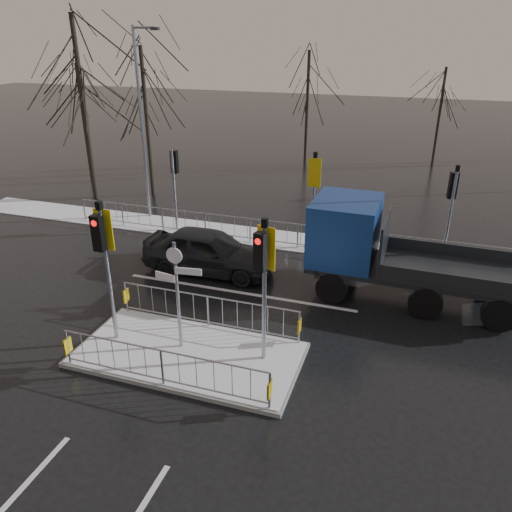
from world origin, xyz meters
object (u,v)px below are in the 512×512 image
(flatbed_truck, at_px, (374,246))
(street_lamp_left, at_px, (143,119))
(traffic_island, at_px, (187,344))
(car_far_lane, at_px, (209,251))

(flatbed_truck, relative_size, street_lamp_left, 0.83)
(traffic_island, distance_m, street_lamp_left, 12.17)
(car_far_lane, bearing_deg, flatbed_truck, -88.65)
(flatbed_truck, bearing_deg, street_lamp_left, 158.00)
(car_far_lane, bearing_deg, traffic_island, -164.01)
(traffic_island, xyz_separation_m, flatbed_truck, (4.19, 5.20, 1.27))
(flatbed_truck, distance_m, street_lamp_left, 11.78)
(car_far_lane, xyz_separation_m, flatbed_truck, (5.70, 0.23, 0.86))
(car_far_lane, height_order, flatbed_truck, flatbed_truck)
(car_far_lane, bearing_deg, street_lamp_left, 46.41)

